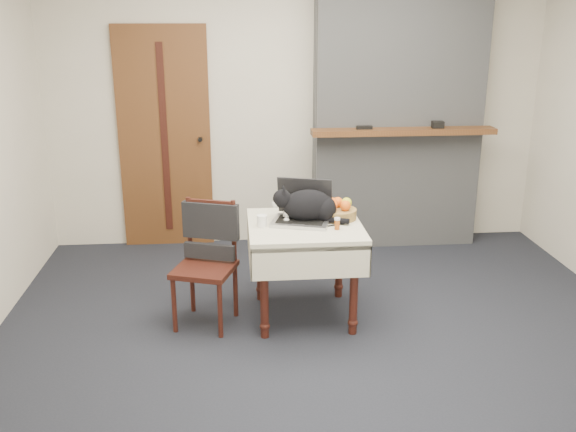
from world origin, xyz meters
name	(u,v)px	position (x,y,z in m)	size (l,w,h in m)	color
ground	(325,338)	(0.00, 0.00, 0.00)	(4.50, 4.50, 0.00)	black
room_shell	(320,65)	(0.00, 0.46, 1.76)	(4.52, 4.01, 2.61)	beige
door	(165,139)	(-1.20, 1.97, 1.00)	(0.82, 0.10, 2.00)	brown
chimney	(398,105)	(0.90, 1.85, 1.30)	(1.62, 0.48, 2.60)	gray
side_table	(305,239)	(-0.11, 0.35, 0.59)	(0.78, 0.78, 0.70)	#36170E
laptop	(302,211)	(-0.12, 0.42, 0.77)	(0.47, 0.43, 0.29)	#B7B7BC
cat	(309,206)	(-0.07, 0.40, 0.81)	(0.53, 0.24, 0.26)	black
cream_jar	(262,221)	(-0.40, 0.32, 0.74)	(0.07, 0.07, 0.08)	white
pill_bottle	(337,223)	(0.10, 0.21, 0.74)	(0.04, 0.04, 0.08)	#964612
fruit_basket	(339,211)	(0.14, 0.45, 0.76)	(0.25, 0.25, 0.14)	#A87E43
desk_clutter	(335,221)	(0.11, 0.37, 0.70)	(0.16, 0.02, 0.01)	black
chair	(208,245)	(-0.78, 0.37, 0.55)	(0.49, 0.49, 0.87)	#36170E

